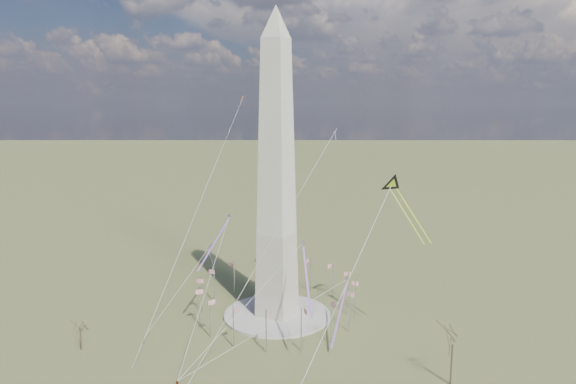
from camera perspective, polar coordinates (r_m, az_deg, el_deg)
The scene contains 15 objects.
ground at distance 178.74m, azimuth -1.22°, elevation -13.57°, with size 2000.00×2000.00×0.00m, color #4E5329.
plaza at distance 178.58m, azimuth -1.22°, elevation -13.45°, with size 36.00×36.00×0.80m, color #A09892.
washington_monument at distance 165.66m, azimuth -1.28°, elevation 1.84°, with size 15.56×15.56×100.00m.
flagpole_ring at distance 175.98m, azimuth -1.23°, elevation -11.39°, with size 54.40×54.40×13.00m.
tree_near at distance 140.92m, azimuth 17.84°, elevation -15.52°, with size 9.40×9.40×16.45m.
tree_far at distance 164.84m, azimuth -22.14°, elevation -13.60°, with size 5.98×5.98×10.46m.
person_west at distance 165.68m, azimuth -15.72°, elevation -15.60°, with size 0.81×0.63×1.67m, color gray.
person_centre at distance 141.52m, azimuth -12.20°, elevation -20.08°, with size 1.07×0.45×1.83m, color gray.
kite_delta_black at distance 160.60m, azimuth 11.69°, elevation 0.51°, with size 19.40×17.61×17.62m.
kite_diamond_purple at distance 187.55m, azimuth -8.66°, elevation -6.30°, with size 1.59×2.67×8.48m.
kite_streamer_left at distance 149.75m, azimuth 1.97°, elevation -8.35°, with size 13.25×19.88×15.58m.
kite_streamer_mid at distance 167.62m, azimuth -7.71°, elevation -4.77°, with size 3.03×20.39×13.99m.
kite_streamer_right at distance 162.39m, azimuth 6.05°, elevation -12.09°, with size 4.87×21.25×14.67m.
kite_small_red at distance 209.01m, azimuth -5.02°, elevation 10.32°, with size 1.25×1.94×4.27m.
kite_small_white at distance 197.24m, azimuth 5.29°, elevation 6.65°, with size 1.56×1.39×4.25m.
Camera 1 is at (80.74, -142.81, 70.95)m, focal length 32.00 mm.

